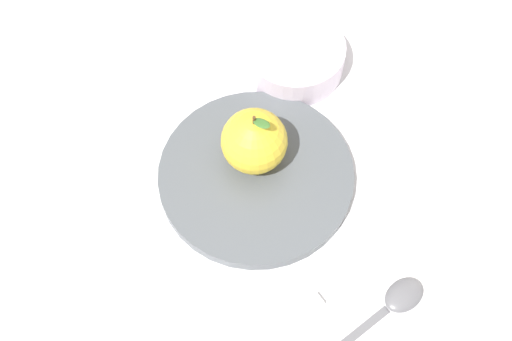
{
  "coord_description": "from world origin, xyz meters",
  "views": [
    {
      "loc": [
        0.2,
        -0.28,
        0.68
      ],
      "look_at": [
        -0.01,
        0.01,
        0.02
      ],
      "focal_mm": 45.16,
      "sensor_mm": 36.0,
      "label": 1
    }
  ],
  "objects_px": {
    "side_bowl": "(295,55)",
    "cup": "(466,217)",
    "apple": "(254,141)",
    "spoon": "(393,304)",
    "dinner_plate": "(256,175)",
    "knife": "(332,291)"
  },
  "relations": [
    {
      "from": "apple",
      "to": "knife",
      "type": "height_order",
      "value": "apple"
    },
    {
      "from": "cup",
      "to": "knife",
      "type": "relative_size",
      "value": 0.39
    },
    {
      "from": "knife",
      "to": "dinner_plate",
      "type": "bearing_deg",
      "value": 157.76
    },
    {
      "from": "knife",
      "to": "side_bowl",
      "type": "bearing_deg",
      "value": 133.42
    },
    {
      "from": "cup",
      "to": "knife",
      "type": "xyz_separation_m",
      "value": [
        -0.07,
        -0.14,
        -0.04
      ]
    },
    {
      "from": "apple",
      "to": "cup",
      "type": "relative_size",
      "value": 1.1
    },
    {
      "from": "apple",
      "to": "side_bowl",
      "type": "distance_m",
      "value": 0.16
    },
    {
      "from": "dinner_plate",
      "to": "apple",
      "type": "xyz_separation_m",
      "value": [
        -0.01,
        0.01,
        0.05
      ]
    },
    {
      "from": "cup",
      "to": "dinner_plate",
      "type": "bearing_deg",
      "value": -160.02
    },
    {
      "from": "side_bowl",
      "to": "knife",
      "type": "bearing_deg",
      "value": -46.58
    },
    {
      "from": "side_bowl",
      "to": "knife",
      "type": "xyz_separation_m",
      "value": [
        0.21,
        -0.22,
        -0.02
      ]
    },
    {
      "from": "dinner_plate",
      "to": "cup",
      "type": "bearing_deg",
      "value": 19.98
    },
    {
      "from": "side_bowl",
      "to": "cup",
      "type": "distance_m",
      "value": 0.3
    },
    {
      "from": "knife",
      "to": "spoon",
      "type": "height_order",
      "value": "spoon"
    },
    {
      "from": "dinner_plate",
      "to": "side_bowl",
      "type": "height_order",
      "value": "side_bowl"
    },
    {
      "from": "dinner_plate",
      "to": "knife",
      "type": "bearing_deg",
      "value": -22.24
    },
    {
      "from": "dinner_plate",
      "to": "cup",
      "type": "xyz_separation_m",
      "value": [
        0.23,
        0.08,
        0.04
      ]
    },
    {
      "from": "cup",
      "to": "spoon",
      "type": "relative_size",
      "value": 0.52
    },
    {
      "from": "dinner_plate",
      "to": "cup",
      "type": "height_order",
      "value": "cup"
    },
    {
      "from": "apple",
      "to": "spoon",
      "type": "distance_m",
      "value": 0.24
    },
    {
      "from": "side_bowl",
      "to": "knife",
      "type": "distance_m",
      "value": 0.31
    },
    {
      "from": "apple",
      "to": "side_bowl",
      "type": "relative_size",
      "value": 0.71
    }
  ]
}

